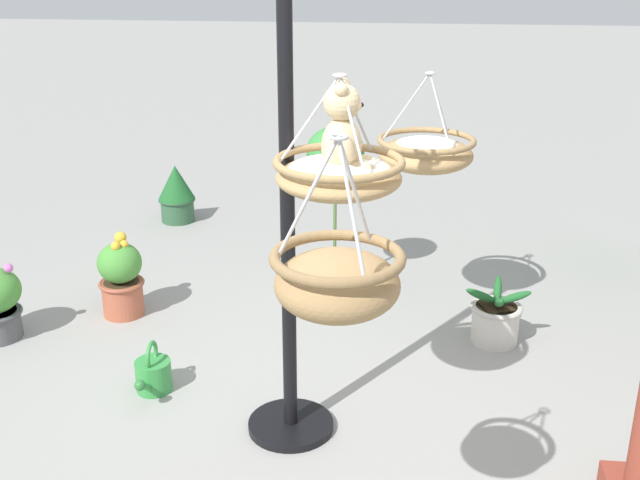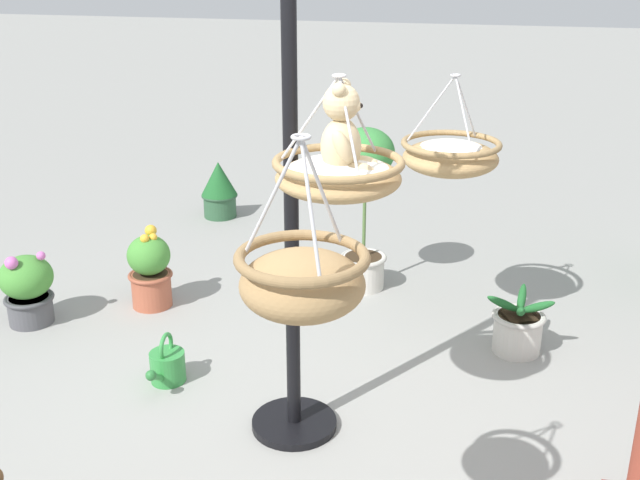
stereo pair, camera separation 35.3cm
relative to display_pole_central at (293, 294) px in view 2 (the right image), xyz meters
name	(u,v)px [view 2 (the right image)]	position (x,y,z in m)	size (l,w,h in m)	color
ground_plane	(310,444)	(0.13, 0.11, -0.76)	(40.00, 40.00, 0.00)	gray
display_pole_central	(293,294)	(0.00, 0.00, 0.00)	(0.44, 0.44, 2.44)	black
hanging_basket_with_teddy	(338,174)	(0.15, 0.25, 0.66)	(0.57, 0.57, 0.52)	tan
teddy_bear	(344,135)	(0.15, 0.27, 0.84)	(0.28, 0.25, 0.40)	#D1B789
hanging_basket_left_high	(451,155)	(-1.22, 0.66, 0.41)	(0.59, 0.59, 0.59)	tan
hanging_basket_right_low	(302,280)	(1.15, 0.33, 0.61)	(0.43, 0.43, 0.59)	#A37F51
potted_plant_fern_front	(518,328)	(-1.06, 1.13, -0.60)	(0.40, 0.42, 0.39)	beige
potted_plant_flowering_red	(365,193)	(-1.79, 0.06, -0.04)	(0.40, 0.40, 1.17)	beige
potted_plant_small_succulent	(27,288)	(-0.78, -1.97, -0.51)	(0.34, 0.34, 0.51)	#4C4C51
potted_plant_conical_shrub	(219,189)	(-3.02, -1.44, -0.50)	(0.32, 0.32, 0.51)	#2D5638
potted_plant_trailing_ivy	(150,270)	(-1.18, -1.30, -0.49)	(0.30, 0.30, 0.56)	#AD563D
watering_can	(167,366)	(-0.27, -0.81, -0.65)	(0.35, 0.20, 0.30)	#338C3F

